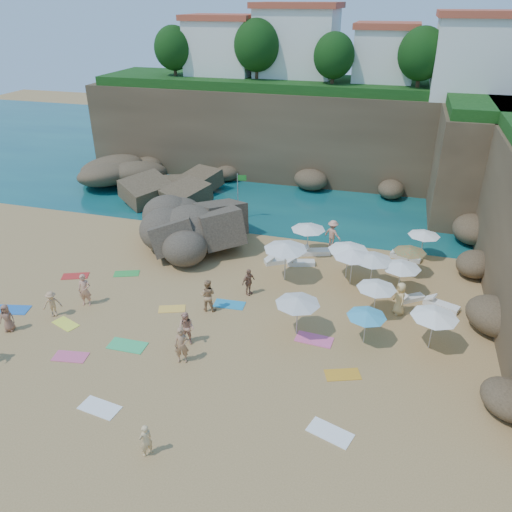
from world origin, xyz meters
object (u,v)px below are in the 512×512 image
(parasol_1, at_px, (308,227))
(parasol_2, at_px, (424,233))
(rock_outcrop, at_px, (176,247))
(lounger_0, at_px, (279,261))
(person_stand_1, at_px, (208,295))
(person_stand_2, at_px, (333,234))
(person_stand_6, at_px, (146,440))
(person_stand_0, at_px, (85,290))
(flag_pole, at_px, (239,191))
(person_stand_3, at_px, (248,282))
(person_stand_5, at_px, (148,233))
(parasol_0, at_px, (286,246))
(person_stand_4, at_px, (400,298))

(parasol_1, height_order, parasol_2, parasol_1)
(rock_outcrop, height_order, lounger_0, rock_outcrop)
(parasol_1, relative_size, person_stand_1, 1.22)
(parasol_1, height_order, person_stand_2, parasol_1)
(lounger_0, bearing_deg, parasol_2, -11.26)
(person_stand_2, height_order, person_stand_6, person_stand_2)
(parasol_1, relative_size, person_stand_0, 1.20)
(rock_outcrop, xyz_separation_m, flag_pole, (2.69, 5.95, 2.33))
(lounger_0, bearing_deg, person_stand_3, -132.02)
(parasol_2, bearing_deg, person_stand_5, -170.97)
(person_stand_3, bearing_deg, person_stand_2, 2.59)
(person_stand_3, height_order, person_stand_6, person_stand_3)
(flag_pole, height_order, person_stand_0, flag_pole)
(lounger_0, xyz_separation_m, person_stand_3, (-0.78, -4.24, 0.67))
(parasol_0, xyz_separation_m, parasol_1, (0.66, 3.77, -0.30))
(person_stand_2, bearing_deg, parasol_0, 95.30)
(flag_pole, relative_size, person_stand_1, 1.94)
(flag_pole, height_order, person_stand_5, flag_pole)
(person_stand_4, bearing_deg, parasol_1, -158.30)
(parasol_2, relative_size, lounger_0, 1.10)
(flag_pole, relative_size, person_stand_4, 1.94)
(flag_pole, height_order, person_stand_6, flag_pole)
(flag_pole, xyz_separation_m, person_stand_3, (3.89, -10.44, -1.51))
(person_stand_3, bearing_deg, parasol_0, -7.47)
(parasol_2, bearing_deg, flag_pole, 167.86)
(person_stand_0, relative_size, person_stand_5, 1.30)
(parasol_2, xyz_separation_m, person_stand_1, (-11.29, -9.72, -0.84))
(person_stand_3, bearing_deg, rock_outcrop, 84.39)
(person_stand_5, bearing_deg, rock_outcrop, 4.41)
(rock_outcrop, relative_size, person_stand_3, 4.50)
(person_stand_6, bearing_deg, parasol_1, -157.71)
(person_stand_0, height_order, person_stand_6, person_stand_0)
(person_stand_3, bearing_deg, person_stand_1, 171.44)
(lounger_0, bearing_deg, person_stand_5, 146.05)
(person_stand_2, distance_m, person_stand_6, 20.04)
(flag_pole, relative_size, parasol_0, 1.39)
(parasol_2, xyz_separation_m, person_stand_3, (-9.62, -7.53, -0.97))
(flag_pole, xyz_separation_m, parasol_0, (5.52, -8.21, -0.05))
(person_stand_0, xyz_separation_m, person_stand_5, (-0.30, 8.21, -0.22))
(lounger_0, bearing_deg, rock_outcrop, 146.37)
(rock_outcrop, xyz_separation_m, person_stand_4, (15.00, -4.10, 0.94))
(parasol_2, distance_m, person_stand_4, 7.29)
(rock_outcrop, relative_size, person_stand_5, 4.99)
(flag_pole, xyz_separation_m, person_stand_4, (12.30, -10.05, -1.39))
(parasol_1, xyz_separation_m, person_stand_0, (-10.69, -9.59, -1.03))
(rock_outcrop, relative_size, parasol_1, 3.22)
(parasol_2, distance_m, person_stand_3, 12.26)
(parasol_0, distance_m, person_stand_6, 14.47)
(parasol_0, xyz_separation_m, person_stand_2, (2.09, 5.37, -1.31))
(person_stand_5, bearing_deg, person_stand_6, -55.50)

